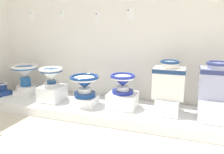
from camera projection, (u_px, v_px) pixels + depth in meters
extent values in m
cube|color=white|center=(115.00, 7.00, 3.36)|extent=(4.18, 0.06, 3.03)
cube|color=white|center=(105.00, 110.00, 3.25)|extent=(3.38, 0.84, 0.13)
cube|color=white|center=(27.00, 92.00, 3.76)|extent=(0.29, 0.31, 0.08)
cylinder|color=white|center=(26.00, 88.00, 3.75)|extent=(0.32, 0.32, 0.07)
cylinder|color=#1E5393|center=(26.00, 81.00, 3.72)|extent=(0.17, 0.17, 0.15)
cone|color=white|center=(25.00, 72.00, 3.69)|extent=(0.41, 0.41, 0.18)
cylinder|color=#1E5393|center=(24.00, 68.00, 3.67)|extent=(0.40, 0.40, 0.03)
torus|color=white|center=(24.00, 66.00, 3.67)|extent=(0.42, 0.42, 0.04)
cylinder|color=#1E5393|center=(24.00, 67.00, 3.67)|extent=(0.29, 0.29, 0.01)
cube|color=white|center=(52.00, 93.00, 3.45)|extent=(0.32, 0.37, 0.23)
cylinder|color=white|center=(52.00, 85.00, 3.42)|extent=(0.23, 0.23, 0.04)
cylinder|color=navy|center=(52.00, 82.00, 3.41)|extent=(0.14, 0.14, 0.04)
cone|color=white|center=(51.00, 75.00, 3.38)|extent=(0.34, 0.34, 0.17)
cylinder|color=navy|center=(51.00, 70.00, 3.37)|extent=(0.33, 0.33, 0.03)
torus|color=white|center=(51.00, 69.00, 3.36)|extent=(0.35, 0.35, 0.04)
cylinder|color=navy|center=(51.00, 69.00, 3.36)|extent=(0.24, 0.24, 0.01)
cube|color=white|center=(85.00, 101.00, 3.25)|extent=(0.32, 0.31, 0.13)
cylinder|color=navy|center=(85.00, 94.00, 3.23)|extent=(0.30, 0.30, 0.06)
cylinder|color=white|center=(85.00, 90.00, 3.21)|extent=(0.18, 0.18, 0.06)
cone|color=navy|center=(84.00, 83.00, 3.19)|extent=(0.40, 0.40, 0.16)
cylinder|color=white|center=(84.00, 79.00, 3.18)|extent=(0.39, 0.39, 0.03)
torus|color=navy|center=(84.00, 77.00, 3.17)|extent=(0.41, 0.41, 0.04)
cylinder|color=white|center=(84.00, 77.00, 3.17)|extent=(0.28, 0.28, 0.01)
cube|color=white|center=(123.00, 100.00, 3.14)|extent=(0.38, 0.35, 0.21)
cylinder|color=navy|center=(123.00, 92.00, 3.12)|extent=(0.29, 0.29, 0.04)
cylinder|color=white|center=(123.00, 88.00, 3.11)|extent=(0.17, 0.17, 0.05)
cone|color=navy|center=(123.00, 81.00, 3.08)|extent=(0.33, 0.33, 0.15)
cylinder|color=white|center=(123.00, 77.00, 3.07)|extent=(0.32, 0.32, 0.03)
torus|color=navy|center=(123.00, 76.00, 3.07)|extent=(0.34, 0.34, 0.04)
cylinder|color=white|center=(123.00, 76.00, 3.07)|extent=(0.23, 0.23, 0.01)
cube|color=white|center=(167.00, 105.00, 2.96)|extent=(0.29, 0.38, 0.20)
cube|color=white|center=(169.00, 83.00, 2.89)|extent=(0.39, 0.26, 0.40)
cube|color=navy|center=(169.00, 70.00, 2.85)|extent=(0.40, 0.27, 0.05)
cylinder|color=white|center=(170.00, 65.00, 2.84)|extent=(0.22, 0.22, 0.08)
torus|color=navy|center=(170.00, 62.00, 2.83)|extent=(0.24, 0.24, 0.04)
cube|color=white|center=(214.00, 109.00, 2.70)|extent=(0.36, 0.34, 0.28)
cube|color=#9BA2CC|center=(217.00, 83.00, 2.63)|extent=(0.39, 0.26, 0.36)
cube|color=navy|center=(218.00, 71.00, 2.60)|extent=(0.39, 0.27, 0.05)
cylinder|color=#9BA2CC|center=(219.00, 66.00, 2.59)|extent=(0.24, 0.24, 0.05)
torus|color=navy|center=(219.00, 63.00, 2.58)|extent=(0.27, 0.27, 0.04)
cube|color=white|center=(32.00, 15.00, 3.81)|extent=(0.11, 0.01, 0.15)
cube|color=#5B9E4C|center=(30.00, 13.00, 3.81)|extent=(0.02, 0.01, 0.02)
cube|color=white|center=(63.00, 15.00, 3.63)|extent=(0.10, 0.01, 0.11)
cube|color=#5B9E4C|center=(61.00, 13.00, 3.63)|extent=(0.02, 0.01, 0.02)
cube|color=white|center=(98.00, 17.00, 3.44)|extent=(0.09, 0.01, 0.16)
cube|color=slate|center=(96.00, 14.00, 3.44)|extent=(0.02, 0.01, 0.02)
cube|color=white|center=(131.00, 13.00, 3.27)|extent=(0.11, 0.01, 0.16)
cube|color=slate|center=(128.00, 10.00, 3.27)|extent=(0.02, 0.01, 0.02)
cylinder|color=white|center=(5.00, 100.00, 3.81)|extent=(0.18, 0.18, 0.03)
ellipsoid|color=navy|center=(4.00, 94.00, 3.79)|extent=(0.30, 0.30, 0.18)
cylinder|color=navy|center=(3.00, 86.00, 3.76)|extent=(0.12, 0.12, 0.09)
torus|color=white|center=(3.00, 84.00, 3.75)|extent=(0.16, 0.16, 0.02)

